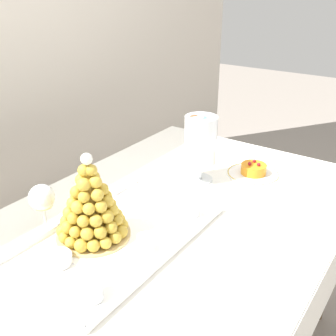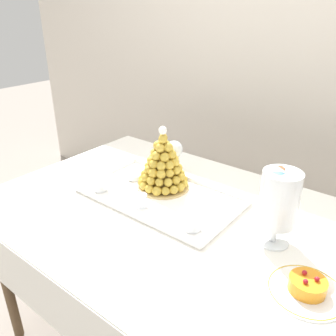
{
  "view_description": "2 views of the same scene",
  "coord_description": "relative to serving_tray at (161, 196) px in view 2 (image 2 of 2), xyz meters",
  "views": [
    {
      "loc": [
        -0.9,
        -0.64,
        1.47
      ],
      "look_at": [
        -0.02,
        -0.03,
        0.96
      ],
      "focal_mm": 43.14,
      "sensor_mm": 36.0,
      "label": 1
    },
    {
      "loc": [
        0.63,
        -0.89,
        1.47
      ],
      "look_at": [
        -0.11,
        0.04,
        0.9
      ],
      "focal_mm": 37.15,
      "sensor_mm": 36.0,
      "label": 2
    }
  ],
  "objects": [
    {
      "name": "dessert_cup_centre",
      "position": [
        0.23,
        -0.11,
        0.03
      ],
      "size": [
        0.06,
        0.06,
        0.06
      ],
      "color": "silver",
      "rests_on": "serving_tray"
    },
    {
      "name": "serving_tray",
      "position": [
        0.0,
        0.0,
        0.0
      ],
      "size": [
        0.64,
        0.37,
        0.02
      ],
      "color": "white",
      "rests_on": "buffet_table"
    },
    {
      "name": "wine_glass",
      "position": [
        -0.09,
        0.21,
        0.11
      ],
      "size": [
        0.08,
        0.08,
        0.16
      ],
      "color": "silver",
      "rests_on": "buffet_table"
    },
    {
      "name": "buffet_table",
      "position": [
        0.16,
        -0.05,
        -0.08
      ],
      "size": [
        1.56,
        1.0,
        0.76
      ],
      "color": "brown",
      "rests_on": "ground_plane"
    },
    {
      "name": "dessert_cup_left",
      "position": [
        -0.23,
        -0.12,
        0.03
      ],
      "size": [
        0.06,
        0.06,
        0.05
      ],
      "color": "silver",
      "rests_on": "serving_tray"
    },
    {
      "name": "macaron_goblet",
      "position": [
        0.48,
        0.0,
        0.16
      ],
      "size": [
        0.12,
        0.12,
        0.27
      ],
      "color": "white",
      "rests_on": "buffet_table"
    },
    {
      "name": "croquembouche",
      "position": [
        -0.04,
        0.06,
        0.11
      ],
      "size": [
        0.22,
        0.22,
        0.27
      ],
      "color": "tan",
      "rests_on": "serving_tray"
    },
    {
      "name": "dessert_cup_mid_left",
      "position": [
        -0.01,
        -0.11,
        0.03
      ],
      "size": [
        0.05,
        0.05,
        0.05
      ],
      "color": "silver",
      "rests_on": "serving_tray"
    },
    {
      "name": "creme_brulee_ramekin",
      "position": [
        -0.19,
        0.06,
        0.02
      ],
      "size": [
        0.08,
        0.08,
        0.02
      ],
      "color": "white",
      "rests_on": "serving_tray"
    },
    {
      "name": "backdrop_wall",
      "position": [
        0.16,
        1.08,
        0.49
      ],
      "size": [
        4.8,
        0.1,
        2.5
      ],
      "primitive_type": "cube",
      "color": "silver",
      "rests_on": "ground_plane"
    },
    {
      "name": "fruit_tart_plate",
      "position": [
        0.64,
        -0.15,
        0.01
      ],
      "size": [
        0.21,
        0.21,
        0.06
      ],
      "color": "white",
      "rests_on": "buffet_table"
    }
  ]
}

